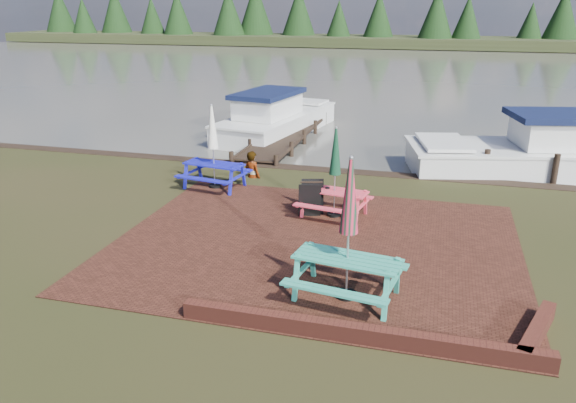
% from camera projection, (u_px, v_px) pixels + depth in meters
% --- Properties ---
extents(ground, '(120.00, 120.00, 0.00)m').
position_uv_depth(ground, '(305.00, 263.00, 11.82)').
color(ground, black).
rests_on(ground, ground).
extents(paving, '(9.00, 7.50, 0.02)m').
position_uv_depth(paving, '(315.00, 244.00, 12.73)').
color(paving, '#321710').
rests_on(paving, ground).
extents(brick_wall, '(6.21, 1.79, 0.30)m').
position_uv_depth(brick_wall, '(398.00, 333.00, 9.04)').
color(brick_wall, '#4C1E16').
rests_on(brick_wall, ground).
extents(water, '(120.00, 60.00, 0.02)m').
position_uv_depth(water, '(413.00, 71.00, 45.46)').
color(water, '#44423B').
rests_on(water, ground).
extents(far_treeline, '(120.00, 10.00, 8.10)m').
position_uv_depth(far_treeline, '(429.00, 19.00, 70.73)').
color(far_treeline, black).
rests_on(far_treeline, ground).
extents(picnic_table_teal, '(2.17, 1.99, 2.69)m').
position_uv_depth(picnic_table_teal, '(348.00, 251.00, 10.13)').
color(picnic_table_teal, teal).
rests_on(picnic_table_teal, ground).
extents(picnic_table_red, '(1.89, 1.74, 2.31)m').
position_uv_depth(picnic_table_red, '(335.00, 186.00, 14.16)').
color(picnic_table_red, '#E0394C').
rests_on(picnic_table_red, ground).
extents(picnic_table_blue, '(1.99, 1.83, 2.45)m').
position_uv_depth(picnic_table_blue, '(214.00, 160.00, 16.39)').
color(picnic_table_blue, '#1516A3').
rests_on(picnic_table_blue, ground).
extents(chalkboard, '(0.61, 0.68, 0.92)m').
position_uv_depth(chalkboard, '(311.00, 198.00, 14.30)').
color(chalkboard, black).
rests_on(chalkboard, ground).
extents(jetty, '(1.76, 9.08, 1.00)m').
position_uv_depth(jetty, '(287.00, 134.00, 22.91)').
color(jetty, black).
rests_on(jetty, ground).
extents(boat_jetty, '(3.77, 7.70, 2.14)m').
position_uv_depth(boat_jetty, '(276.00, 120.00, 24.08)').
color(boat_jetty, silver).
rests_on(boat_jetty, ground).
extents(boat_near, '(8.77, 4.67, 2.26)m').
position_uv_depth(boat_near, '(544.00, 155.00, 18.42)').
color(boat_near, silver).
rests_on(boat_near, ground).
extents(person, '(0.71, 0.61, 1.64)m').
position_uv_depth(person, '(252.00, 152.00, 17.41)').
color(person, gray).
rests_on(person, ground).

